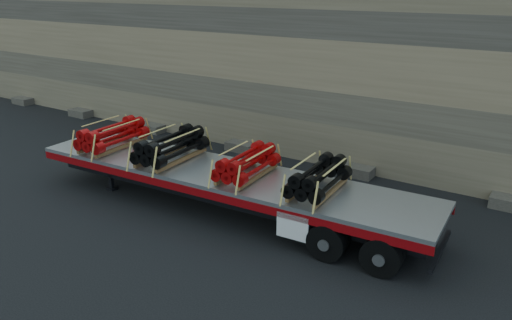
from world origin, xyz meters
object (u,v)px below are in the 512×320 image
(bundle_front, at_px, (113,136))
(bundle_midrear, at_px, (247,164))
(bundle_rear, at_px, (318,179))
(bundle_midfront, at_px, (171,147))
(trailer, at_px, (223,191))

(bundle_front, distance_m, bundle_midrear, 5.24)
(bundle_rear, bearing_deg, bundle_midfront, -180.00)
(bundle_midfront, bearing_deg, bundle_midrear, 0.00)
(trailer, bearing_deg, bundle_midrear, 0.00)
(bundle_midfront, bearing_deg, trailer, -0.00)
(trailer, xyz_separation_m, bundle_rear, (3.05, 0.16, 1.01))
(bundle_midrear, relative_size, bundle_rear, 0.99)
(bundle_front, bearing_deg, bundle_rear, -0.00)
(bundle_front, height_order, bundle_midfront, bundle_midfront)
(bundle_midfront, relative_size, bundle_rear, 1.11)
(bundle_rear, bearing_deg, bundle_front, 180.00)
(bundle_midrear, height_order, bundle_rear, bundle_rear)
(bundle_front, relative_size, bundle_midrear, 1.09)
(bundle_front, xyz_separation_m, bundle_midrear, (5.23, 0.27, -0.03))
(bundle_midfront, distance_m, bundle_midrear, 2.75)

